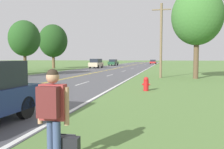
{
  "coord_description": "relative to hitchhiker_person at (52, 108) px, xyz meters",
  "views": [
    {
      "loc": [
        9.28,
        -0.65,
        1.94
      ],
      "look_at": [
        6.37,
        11.99,
        1.04
      ],
      "focal_mm": 38.0,
      "sensor_mm": 36.0,
      "label": 1
    }
  ],
  "objects": [
    {
      "name": "tree_behind_sign",
      "position": [
        -17.96,
        26.75,
        3.69
      ],
      "size": [
        4.45,
        4.45,
        7.34
      ],
      "color": "brown",
      "rests_on": "ground"
    },
    {
      "name": "tree_left_verge",
      "position": [
        4.67,
        19.88,
        4.77
      ],
      "size": [
        4.72,
        4.72,
        8.58
      ],
      "color": "brown",
      "rests_on": "ground"
    },
    {
      "name": "fire_hydrant",
      "position": [
        0.78,
        10.34,
        -0.65
      ],
      "size": [
        0.46,
        0.3,
        0.83
      ],
      "color": "red",
      "rests_on": "ground"
    },
    {
      "name": "car_red_hatchback_mid_far",
      "position": [
        -2.44,
        76.9,
        -0.31
      ],
      "size": [
        2.11,
        3.67,
        1.44
      ],
      "rotation": [
        0.0,
        0.0,
        -1.62
      ],
      "color": "black",
      "rests_on": "ground"
    },
    {
      "name": "hitchhiker_person",
      "position": [
        0.0,
        0.0,
        0.0
      ],
      "size": [
        0.6,
        0.43,
        1.75
      ],
      "rotation": [
        0.0,
        0.0,
        1.6
      ],
      "color": "#38476B",
      "rests_on": "ground"
    },
    {
      "name": "utility_pole_midground",
      "position": [
        1.4,
        20.03,
        2.7
      ],
      "size": [
        1.8,
        0.24,
        7.24
      ],
      "color": "brown",
      "rests_on": "ground"
    },
    {
      "name": "car_dark_green_sedan_mid_near",
      "position": [
        -11.83,
        57.6,
        -0.23
      ],
      "size": [
        1.95,
        4.7,
        1.63
      ],
      "rotation": [
        0.0,
        0.0,
        1.55
      ],
      "color": "black",
      "rests_on": "ground"
    },
    {
      "name": "car_champagne_van_approaching",
      "position": [
        -11.55,
        40.93,
        -0.12
      ],
      "size": [
        1.94,
        4.16,
        1.82
      ],
      "rotation": [
        0.0,
        0.0,
        1.54
      ],
      "color": "black",
      "rests_on": "ground"
    },
    {
      "name": "tree_right_cluster",
      "position": [
        -19.19,
        38.01,
        4.15
      ],
      "size": [
        5.41,
        5.41,
        8.35
      ],
      "color": "brown",
      "rests_on": "ground"
    }
  ]
}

